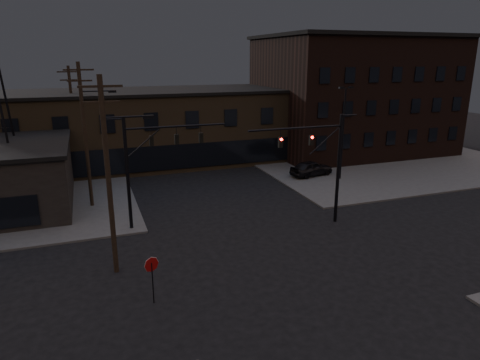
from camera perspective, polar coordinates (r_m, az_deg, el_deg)
name	(u,v)px	position (r m, az deg, el deg)	size (l,w,h in m)	color
ground	(282,261)	(26.37, 5.61, -10.64)	(140.00, 140.00, 0.00)	black
sidewalk_ne	(367,156)	(55.22, 16.58, 3.13)	(30.00, 30.00, 0.15)	#474744
building_row	(180,126)	(50.86, -7.97, 7.09)	(40.00, 12.00, 8.00)	#4C3D28
building_right	(352,96)	(57.41, 14.76, 10.76)	(22.00, 16.00, 14.00)	black
traffic_signal_near	(325,158)	(30.88, 11.29, 2.87)	(7.12, 0.24, 8.00)	black
traffic_signal_far	(146,160)	(30.18, -12.46, 2.65)	(7.12, 0.24, 8.00)	black
stop_sign	(152,269)	(21.76, -11.67, -11.59)	(0.72, 0.33, 2.48)	black
utility_pole_near	(109,173)	(23.94, -17.05, 0.95)	(3.70, 0.28, 11.00)	black
utility_pole_mid	(86,133)	(35.63, -19.87, 5.93)	(3.70, 0.28, 11.50)	black
utility_pole_far	(74,118)	(47.57, -21.31, 7.71)	(2.20, 0.28, 11.00)	black
lot_light_a	(344,125)	(42.69, 13.64, 7.14)	(1.50, 0.28, 9.14)	black
lot_light_b	(365,116)	(50.15, 16.30, 8.22)	(1.50, 0.28, 9.14)	black
parked_car_lot_a	(311,168)	(44.11, 9.49, 1.57)	(1.85, 4.59, 1.57)	black
parked_car_lot_b	(371,153)	(53.65, 17.11, 3.45)	(1.64, 4.03, 1.17)	silver
car_crossing	(228,155)	(50.14, -1.61, 3.38)	(1.69, 4.84, 1.59)	black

